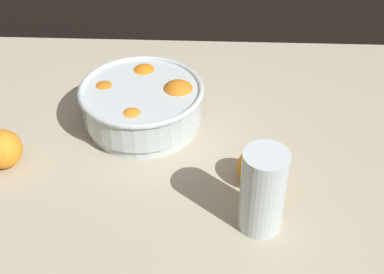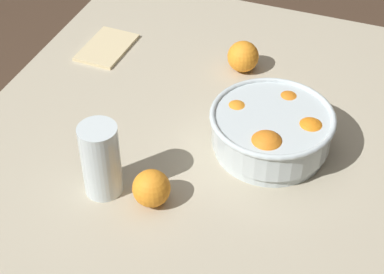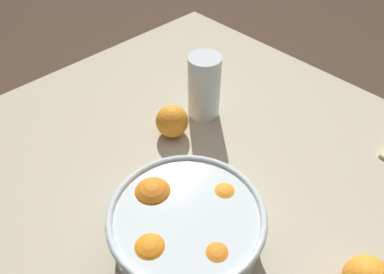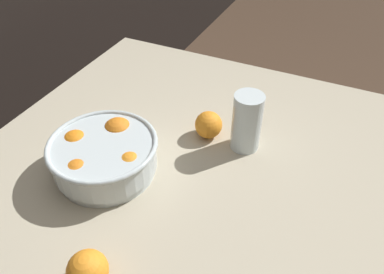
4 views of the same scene
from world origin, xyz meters
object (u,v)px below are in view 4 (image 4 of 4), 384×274
(fruit_bowl, at_px, (104,155))
(juice_glass, at_px, (246,125))
(orange_loose_near_bowl, at_px, (87,270))
(orange_loose_front, at_px, (209,125))

(fruit_bowl, xyz_separation_m, juice_glass, (0.23, -0.27, 0.02))
(orange_loose_near_bowl, bearing_deg, juice_glass, -15.60)
(fruit_bowl, height_order, orange_loose_front, fruit_bowl)
(orange_loose_near_bowl, bearing_deg, fruit_bowl, 28.75)
(juice_glass, height_order, orange_loose_front, juice_glass)
(fruit_bowl, relative_size, juice_glass, 1.64)
(orange_loose_front, bearing_deg, fruit_bowl, 142.97)
(juice_glass, bearing_deg, orange_loose_near_bowl, 164.40)
(fruit_bowl, distance_m, juice_glass, 0.36)
(fruit_bowl, bearing_deg, orange_loose_front, -37.03)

